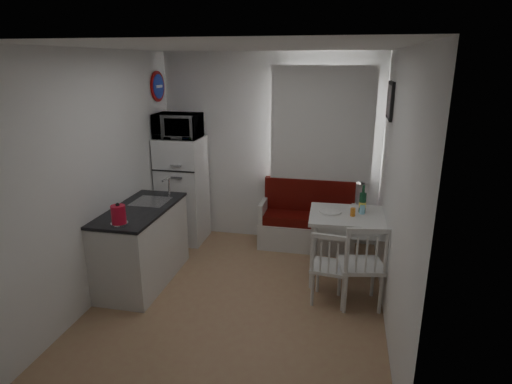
# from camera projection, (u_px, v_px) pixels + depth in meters

# --- Properties ---
(floor) EXTENTS (3.00, 3.50, 0.02)m
(floor) POSITION_uv_depth(u_px,v_px,m) (241.00, 298.00, 4.67)
(floor) COLOR #A67758
(floor) RESTS_ON ground
(ceiling) EXTENTS (3.00, 3.50, 0.02)m
(ceiling) POSITION_uv_depth(u_px,v_px,m) (238.00, 47.00, 3.91)
(ceiling) COLOR white
(ceiling) RESTS_ON wall_back
(wall_back) EXTENTS (3.00, 0.02, 2.60)m
(wall_back) POSITION_uv_depth(u_px,v_px,m) (270.00, 149.00, 5.92)
(wall_back) COLOR white
(wall_back) RESTS_ON floor
(wall_front) EXTENTS (3.00, 0.02, 2.60)m
(wall_front) POSITION_uv_depth(u_px,v_px,m) (171.00, 259.00, 2.65)
(wall_front) COLOR white
(wall_front) RESTS_ON floor
(wall_left) EXTENTS (0.02, 3.50, 2.60)m
(wall_left) POSITION_uv_depth(u_px,v_px,m) (104.00, 175.00, 4.59)
(wall_left) COLOR white
(wall_left) RESTS_ON floor
(wall_right) EXTENTS (0.02, 3.50, 2.60)m
(wall_right) POSITION_uv_depth(u_px,v_px,m) (395.00, 193.00, 3.99)
(wall_right) COLOR white
(wall_right) RESTS_ON floor
(window) EXTENTS (1.22, 0.06, 1.47)m
(window) POSITION_uv_depth(u_px,v_px,m) (322.00, 128.00, 5.66)
(window) COLOR silver
(window) RESTS_ON wall_back
(curtain) EXTENTS (1.35, 0.02, 1.50)m
(curtain) POSITION_uv_depth(u_px,v_px,m) (322.00, 125.00, 5.58)
(curtain) COLOR white
(curtain) RESTS_ON wall_back
(kitchen_counter) EXTENTS (0.62, 1.32, 1.16)m
(kitchen_counter) POSITION_uv_depth(u_px,v_px,m) (143.00, 244.00, 4.92)
(kitchen_counter) COLOR silver
(kitchen_counter) RESTS_ON floor
(wall_sign) EXTENTS (0.03, 0.40, 0.40)m
(wall_sign) POSITION_uv_depth(u_px,v_px,m) (158.00, 86.00, 5.68)
(wall_sign) COLOR #1A309E
(wall_sign) RESTS_ON wall_left
(picture_frame) EXTENTS (0.04, 0.52, 0.42)m
(picture_frame) POSITION_uv_depth(u_px,v_px,m) (390.00, 100.00, 4.80)
(picture_frame) COLOR black
(picture_frame) RESTS_ON wall_right
(bench) EXTENTS (1.30, 0.50, 0.93)m
(bench) POSITION_uv_depth(u_px,v_px,m) (307.00, 225.00, 5.88)
(bench) COLOR silver
(bench) RESTS_ON floor
(dining_table) EXTENTS (1.09, 0.78, 0.80)m
(dining_table) POSITION_uv_depth(u_px,v_px,m) (356.00, 222.00, 4.89)
(dining_table) COLOR silver
(dining_table) RESTS_ON floor
(chair_left) EXTENTS (0.43, 0.42, 0.45)m
(chair_left) POSITION_uv_depth(u_px,v_px,m) (331.00, 261.00, 4.38)
(chair_left) COLOR silver
(chair_left) RESTS_ON floor
(chair_right) EXTENTS (0.51, 0.50, 0.51)m
(chair_right) POSITION_uv_depth(u_px,v_px,m) (362.00, 258.00, 4.29)
(chair_right) COLOR silver
(chair_right) RESTS_ON floor
(fridge) EXTENTS (0.59, 0.59, 1.49)m
(fridge) POSITION_uv_depth(u_px,v_px,m) (183.00, 190.00, 6.00)
(fridge) COLOR white
(fridge) RESTS_ON floor
(microwave) EXTENTS (0.59, 0.40, 0.33)m
(microwave) POSITION_uv_depth(u_px,v_px,m) (178.00, 126.00, 5.68)
(microwave) COLOR white
(microwave) RESTS_ON fridge
(kettle) EXTENTS (0.17, 0.17, 0.23)m
(kettle) POSITION_uv_depth(u_px,v_px,m) (119.00, 215.00, 4.25)
(kettle) COLOR red
(kettle) RESTS_ON kitchen_counter
(wine_bottle) EXTENTS (0.08, 0.08, 0.32)m
(wine_bottle) POSITION_uv_depth(u_px,v_px,m) (363.00, 199.00, 4.90)
(wine_bottle) COLOR #154226
(wine_bottle) RESTS_ON dining_table
(drinking_glass_orange) EXTENTS (0.06, 0.06, 0.09)m
(drinking_glass_orange) POSITION_uv_depth(u_px,v_px,m) (353.00, 212.00, 4.81)
(drinking_glass_orange) COLOR orange
(drinking_glass_orange) RESTS_ON dining_table
(drinking_glass_blue) EXTENTS (0.06, 0.06, 0.10)m
(drinking_glass_blue) POSITION_uv_depth(u_px,v_px,m) (362.00, 210.00, 4.88)
(drinking_glass_blue) COLOR #85CBE3
(drinking_glass_blue) RESTS_ON dining_table
(plate) EXTENTS (0.25, 0.25, 0.02)m
(plate) POSITION_uv_depth(u_px,v_px,m) (330.00, 212.00, 4.94)
(plate) COLOR white
(plate) RESTS_ON dining_table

